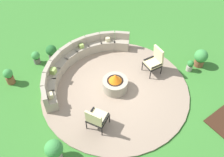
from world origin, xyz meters
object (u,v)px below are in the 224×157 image
at_px(curved_stone_bench, 78,61).
at_px(potted_plant_0, 51,51).
at_px(potted_plant_1, 201,57).
at_px(potted_plant_2, 9,76).
at_px(potted_plant_5, 54,150).
at_px(lounge_chair_front_left, 96,118).
at_px(potted_plant_4, 190,65).
at_px(potted_plant_3, 36,57).
at_px(lounge_chair_front_right, 155,60).
at_px(fire_pit, 115,84).

height_order(curved_stone_bench, potted_plant_0, curved_stone_bench).
xyz_separation_m(potted_plant_1, potted_plant_2, (-6.68, 3.68, -0.06)).
bearing_deg(potted_plant_5, lounge_chair_front_left, 4.12).
distance_m(potted_plant_4, potted_plant_5, 6.16).
bearing_deg(potted_plant_3, potted_plant_0, -8.38).
bearing_deg(potted_plant_1, potted_plant_3, 142.47).
height_order(lounge_chair_front_left, potted_plant_3, lounge_chair_front_left).
xyz_separation_m(lounge_chair_front_right, potted_plant_4, (1.26, -0.79, -0.37)).
relative_size(fire_pit, potted_plant_4, 1.85).
bearing_deg(potted_plant_2, curved_stone_bench, -17.85).
bearing_deg(potted_plant_5, curved_stone_bench, 49.32).
relative_size(potted_plant_2, potted_plant_3, 1.19).
distance_m(potted_plant_0, potted_plant_5, 4.63).
distance_m(potted_plant_3, potted_plant_4, 6.32).
relative_size(fire_pit, lounge_chair_front_left, 0.93).
distance_m(lounge_chair_front_right, potted_plant_4, 1.53).
distance_m(fire_pit, potted_plant_0, 3.24).
relative_size(potted_plant_3, potted_plant_4, 1.13).
bearing_deg(potted_plant_4, fire_pit, 162.86).
bearing_deg(potted_plant_2, lounge_chair_front_left, -67.34).
relative_size(potted_plant_0, potted_plant_2, 0.94).
relative_size(lounge_chair_front_right, potted_plant_4, 2.25).
relative_size(potted_plant_1, potted_plant_4, 1.52).
distance_m(curved_stone_bench, potted_plant_3, 1.78).
bearing_deg(lounge_chair_front_left, potted_plant_1, 62.32).
relative_size(potted_plant_4, potted_plant_5, 0.63).
distance_m(fire_pit, potted_plant_1, 3.76).
bearing_deg(lounge_chair_front_left, potted_plant_2, 174.62).
xyz_separation_m(fire_pit, potted_plant_4, (3.07, -0.95, -0.08)).
height_order(potted_plant_2, potted_plant_5, potted_plant_5).
relative_size(curved_stone_bench, potted_plant_5, 5.72).
bearing_deg(potted_plant_0, potted_plant_2, -169.99).
distance_m(potted_plant_2, potted_plant_5, 3.83).
bearing_deg(potted_plant_1, potted_plant_5, -178.76).
xyz_separation_m(fire_pit, potted_plant_2, (-3.05, 2.71, 0.02)).
relative_size(potted_plant_0, potted_plant_1, 0.83).
relative_size(potted_plant_1, potted_plant_3, 1.35).
bearing_deg(potted_plant_4, lounge_chair_front_left, -179.28).
relative_size(curved_stone_bench, potted_plant_3, 8.10).
xyz_separation_m(potted_plant_0, potted_plant_1, (4.71, -4.03, 0.06)).
bearing_deg(curved_stone_bench, lounge_chair_front_right, -41.44).
bearing_deg(lounge_chair_front_right, potted_plant_3, 53.80).
xyz_separation_m(curved_stone_bench, potted_plant_1, (4.13, -2.86, 0.06)).
relative_size(lounge_chair_front_right, potted_plant_1, 1.48).
height_order(fire_pit, potted_plant_2, fire_pit).
bearing_deg(potted_plant_0, curved_stone_bench, -63.73).
height_order(fire_pit, potted_plant_5, potted_plant_5).
distance_m(lounge_chair_front_left, potted_plant_0, 4.09).
bearing_deg(potted_plant_3, potted_plant_5, -107.37).
bearing_deg(lounge_chair_front_right, fire_pit, 91.80).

